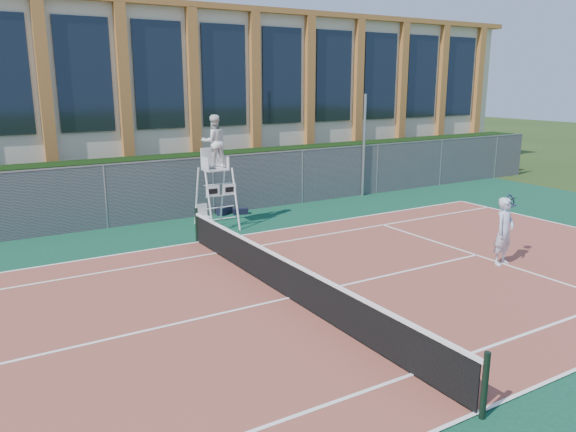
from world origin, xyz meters
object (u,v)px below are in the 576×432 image
plastic_chair (203,215)px  tennis_player (504,231)px  steel_pole (364,146)px  umpire_chair (214,145)px

plastic_chair → tennis_player: 9.64m
steel_pole → umpire_chair: steel_pole is taller
tennis_player → steel_pole: bearing=73.9°
steel_pole → umpire_chair: (-7.81, -1.65, 0.65)m
tennis_player → umpire_chair: bearing=122.3°
steel_pole → tennis_player: (-2.77, -9.61, -1.25)m
umpire_chair → tennis_player: size_ratio=2.09×
umpire_chair → tennis_player: umpire_chair is taller
steel_pole → tennis_player: bearing=-106.1°
steel_pole → tennis_player: size_ratio=2.37×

